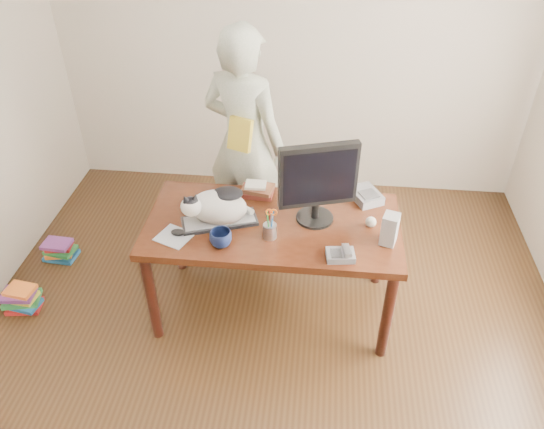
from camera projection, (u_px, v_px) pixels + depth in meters
The scene contains 18 objects.
room at pixel (260, 199), 2.50m from camera, with size 4.50×4.50×4.50m.
desk at pixel (274, 233), 3.48m from camera, with size 1.60×0.80×0.75m.
keyboard at pixel (220, 221), 3.32m from camera, with size 0.50×0.32×0.03m.
cat at pixel (216, 206), 3.25m from camera, with size 0.44×0.33×0.26m.
monitor at pixel (318, 180), 3.16m from camera, with size 0.48×0.29×0.54m.
pen_cup at pixel (270, 229), 3.18m from camera, with size 0.09×0.09×0.21m.
mousepad at pixel (174, 237), 3.22m from camera, with size 0.25×0.24×0.00m.
mouse at pixel (178, 232), 3.22m from camera, with size 0.11×0.09×0.04m.
coffee_mug at pixel (221, 238), 3.13m from camera, with size 0.13×0.13×0.10m, color black.
phone at pixel (341, 255), 3.05m from camera, with size 0.18×0.15×0.07m.
speaker at pixel (390, 229), 3.12m from camera, with size 0.11×0.12×0.20m.
baseball at pixel (371, 222), 3.28m from camera, with size 0.07×0.07×0.07m.
book_stack at pixel (258, 190), 3.57m from camera, with size 0.23×0.18×0.08m.
calculator at pixel (366, 196), 3.52m from camera, with size 0.24×0.27×0.07m.
person at pixel (245, 144), 3.87m from camera, with size 0.64×0.42×1.77m, color silver.
held_book at pixel (240, 134), 3.64m from camera, with size 0.19×0.15×0.23m.
book_pile_a at pixel (22, 299), 3.72m from camera, with size 0.27×0.22×0.18m.
book_pile_b at pixel (60, 250), 4.16m from camera, with size 0.26×0.20×0.15m.
Camera 1 is at (0.27, -2.03, 2.78)m, focal length 35.00 mm.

